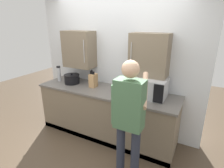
% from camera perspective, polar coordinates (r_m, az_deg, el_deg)
% --- Properties ---
extents(ground_plane, '(9.82, 9.82, 0.00)m').
position_cam_1_polar(ground_plane, '(3.10, -10.53, -23.11)').
color(ground_plane, '#4C3D2D').
extents(back_wall_tiled, '(3.25, 0.44, 2.51)m').
position_cam_1_polar(back_wall_tiled, '(3.41, 0.90, 6.62)').
color(back_wall_tiled, silver).
rests_on(back_wall_tiled, ground_plane).
extents(counter_unit, '(2.58, 0.72, 0.91)m').
position_cam_1_polar(counter_unit, '(3.43, -1.86, -8.97)').
color(counter_unit, '#756651').
rests_on(counter_unit, ground_plane).
extents(microwave_oven, '(0.65, 0.73, 0.31)m').
position_cam_1_polar(microwave_oven, '(2.94, 11.02, -1.19)').
color(microwave_oven, '#B7BABF').
rests_on(microwave_oven, counter_unit).
extents(knife_block, '(0.11, 0.15, 0.33)m').
position_cam_1_polar(knife_block, '(3.37, -5.90, 1.15)').
color(knife_block, tan).
rests_on(knife_block, counter_unit).
extents(thermos_flask, '(0.08, 0.08, 0.31)m').
position_cam_1_polar(thermos_flask, '(3.85, -16.26, 3.20)').
color(thermos_flask, '#B7BABF').
rests_on(thermos_flask, counter_unit).
extents(stock_pot, '(0.39, 0.30, 0.21)m').
position_cam_1_polar(stock_pot, '(3.64, -12.42, 1.56)').
color(stock_pot, black).
rests_on(stock_pot, counter_unit).
extents(person_figure, '(0.44, 0.65, 1.68)m').
position_cam_1_polar(person_figure, '(2.20, 5.36, -9.89)').
color(person_figure, '#282D3D').
rests_on(person_figure, ground_plane).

